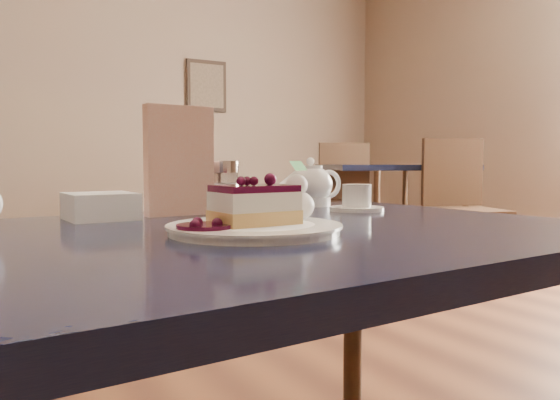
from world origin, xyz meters
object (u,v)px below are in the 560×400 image
tea_set (319,189)px  bg_table_far_right (392,255)px  cheesecake_slice (254,205)px  dessert_plate (254,229)px  main_table (239,279)px

tea_set → bg_table_far_right: size_ratio=0.14×
cheesecake_slice → tea_set: 0.46m
dessert_plate → cheesecake_slice: size_ratio=2.06×
tea_set → cheesecake_slice: bearing=-135.1°
dessert_plate → cheesecake_slice: 0.03m
dessert_plate → tea_set: size_ratio=0.92×
dessert_plate → bg_table_far_right: bg_table_far_right is taller
cheesecake_slice → tea_set: bearing=41.3°
dessert_plate → main_table: bearing=93.6°
main_table → cheesecake_slice: size_ratio=9.98×
main_table → dessert_plate: bearing=-90.0°
main_table → cheesecake_slice: 0.12m
main_table → tea_set: bearing=36.8°
tea_set → bg_table_far_right: (2.11, 2.14, -0.65)m
dessert_plate → tea_set: bearing=44.9°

